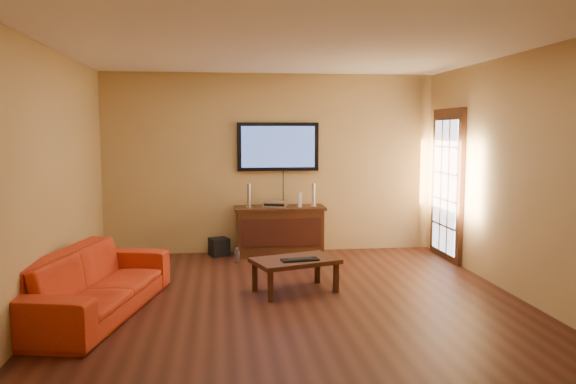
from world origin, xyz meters
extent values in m
plane|color=black|center=(0.00, 0.00, 0.00)|extent=(5.00, 5.00, 0.00)
plane|color=tan|center=(0.00, 2.50, 1.35)|extent=(5.00, 0.00, 5.00)
plane|color=tan|center=(-2.50, 0.00, 1.35)|extent=(0.00, 5.00, 5.00)
plane|color=tan|center=(2.50, 0.00, 1.35)|extent=(0.00, 5.00, 5.00)
plane|color=white|center=(0.00, 0.00, 2.70)|extent=(5.00, 5.00, 0.00)
cube|color=#32180B|center=(2.46, 1.70, 1.05)|extent=(0.06, 1.02, 2.22)
cube|color=white|center=(2.42, 1.70, 1.05)|extent=(0.01, 0.79, 1.89)
cube|color=#32180B|center=(0.10, 2.24, 0.34)|extent=(1.26, 0.47, 0.68)
cube|color=black|center=(0.10, 2.00, 0.38)|extent=(1.16, 0.02, 0.41)
cube|color=#32180B|center=(0.10, 2.24, 0.70)|extent=(1.34, 0.51, 0.04)
cube|color=black|center=(0.10, 2.46, 1.61)|extent=(1.23, 0.07, 0.73)
cube|color=#385092|center=(0.10, 2.42, 1.61)|extent=(1.11, 0.01, 0.62)
cube|color=#32180B|center=(0.07, 0.27, 0.36)|extent=(1.08, 0.84, 0.05)
cube|color=#32180B|center=(-0.25, -0.07, 0.17)|extent=(0.06, 0.06, 0.34)
cube|color=#32180B|center=(0.53, 0.20, 0.17)|extent=(0.06, 0.06, 0.34)
cube|color=#32180B|center=(-0.39, 0.35, 0.17)|extent=(0.06, 0.06, 0.34)
cube|color=#32180B|center=(0.39, 0.62, 0.17)|extent=(0.06, 0.06, 0.34)
imported|color=red|center=(-2.05, -0.25, 0.43)|extent=(1.12, 2.29, 0.86)
cylinder|color=silver|center=(-0.36, 2.22, 0.73)|extent=(0.10, 0.10, 0.01)
cylinder|color=silver|center=(-0.36, 2.22, 0.91)|extent=(0.05, 0.05, 0.34)
cylinder|color=silver|center=(0.61, 2.25, 0.73)|extent=(0.09, 0.09, 0.01)
cylinder|color=silver|center=(0.61, 2.25, 0.90)|extent=(0.05, 0.05, 0.33)
cube|color=silver|center=(0.04, 2.26, 0.76)|extent=(0.40, 0.33, 0.08)
cube|color=white|center=(0.40, 2.20, 0.83)|extent=(0.05, 0.16, 0.22)
cube|color=black|center=(-0.80, 2.29, 0.13)|extent=(0.33, 0.33, 0.26)
cylinder|color=white|center=(-0.55, 1.80, 0.10)|extent=(0.07, 0.07, 0.19)
sphere|color=white|center=(-0.55, 1.80, 0.20)|extent=(0.04, 0.04, 0.04)
cube|color=black|center=(0.11, 0.18, 0.40)|extent=(0.44, 0.22, 0.02)
cube|color=black|center=(0.11, 0.18, 0.41)|extent=(0.29, 0.15, 0.01)
camera|label=1|loc=(-0.77, -5.97, 1.85)|focal=35.00mm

